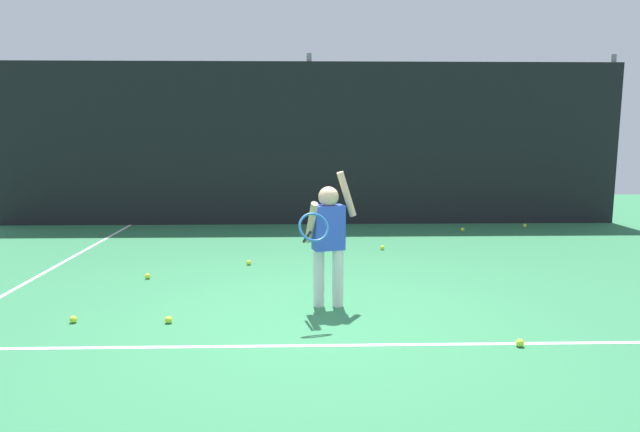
# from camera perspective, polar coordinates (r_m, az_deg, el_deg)

# --- Properties ---
(ground_plane) EXTENTS (20.00, 20.00, 0.00)m
(ground_plane) POSITION_cam_1_polar(r_m,az_deg,el_deg) (5.47, -0.54, -10.07)
(ground_plane) COLOR #2D7247
(court_line_baseline) EXTENTS (9.00, 0.05, 0.00)m
(court_line_baseline) POSITION_cam_1_polar(r_m,az_deg,el_deg) (4.81, -0.39, -12.77)
(court_line_baseline) COLOR white
(court_line_baseline) RESTS_ON ground
(court_line_sideline) EXTENTS (0.05, 9.00, 0.00)m
(court_line_sideline) POSITION_cam_1_polar(r_m,az_deg,el_deg) (7.19, -28.31, -6.53)
(court_line_sideline) COLOR white
(court_line_sideline) RESTS_ON ground
(back_fence_windscreen) EXTENTS (11.44, 0.08, 2.95)m
(back_fence_windscreen) POSITION_cam_1_polar(r_m,az_deg,el_deg) (10.56, -1.06, 7.14)
(back_fence_windscreen) COLOR black
(back_fence_windscreen) RESTS_ON ground
(fence_post_0) EXTENTS (0.09, 0.09, 3.10)m
(fence_post_0) POSITION_cam_1_polar(r_m,az_deg,el_deg) (11.95, -29.05, 6.60)
(fence_post_0) COLOR slate
(fence_post_0) RESTS_ON ground
(fence_post_1) EXTENTS (0.09, 0.09, 3.10)m
(fence_post_1) POSITION_cam_1_polar(r_m,az_deg,el_deg) (10.62, -1.07, 7.56)
(fence_post_1) COLOR slate
(fence_post_1) RESTS_ON ground
(fence_post_2) EXTENTS (0.09, 0.09, 3.10)m
(fence_post_2) POSITION_cam_1_polar(r_m,az_deg,el_deg) (12.03, 26.73, 6.77)
(fence_post_2) COLOR slate
(fence_post_2) RESTS_ON ground
(tennis_player) EXTENTS (0.60, 0.71, 1.35)m
(tennis_player) POSITION_cam_1_polar(r_m,az_deg,el_deg) (5.61, 0.79, -1.93)
(tennis_player) COLOR silver
(tennis_player) RESTS_ON ground
(tennis_ball_0) EXTENTS (0.07, 0.07, 0.07)m
(tennis_ball_0) POSITION_cam_1_polar(r_m,az_deg,el_deg) (10.95, 19.71, -0.91)
(tennis_ball_0) COLOR #CCE033
(tennis_ball_0) RESTS_ON ground
(tennis_ball_1) EXTENTS (0.07, 0.07, 0.07)m
(tennis_ball_1) POSITION_cam_1_polar(r_m,az_deg,el_deg) (7.55, -7.10, -4.61)
(tennis_ball_1) COLOR #CCE033
(tennis_ball_1) RESTS_ON ground
(tennis_ball_2) EXTENTS (0.07, 0.07, 0.07)m
(tennis_ball_2) POSITION_cam_1_polar(r_m,az_deg,el_deg) (8.47, 6.22, -3.14)
(tennis_ball_2) COLOR #CCE033
(tennis_ball_2) RESTS_ON ground
(tennis_ball_3) EXTENTS (0.07, 0.07, 0.07)m
(tennis_ball_3) POSITION_cam_1_polar(r_m,az_deg,el_deg) (7.11, -16.78, -5.75)
(tennis_ball_3) COLOR #CCE033
(tennis_ball_3) RESTS_ON ground
(tennis_ball_4) EXTENTS (0.07, 0.07, 0.07)m
(tennis_ball_4) POSITION_cam_1_polar(r_m,az_deg,el_deg) (10.22, 14.01, -1.32)
(tennis_ball_4) COLOR #CCE033
(tennis_ball_4) RESTS_ON ground
(tennis_ball_5) EXTENTS (0.07, 0.07, 0.07)m
(tennis_ball_5) POSITION_cam_1_polar(r_m,az_deg,el_deg) (5.05, 19.28, -11.83)
(tennis_ball_5) COLOR #CCE033
(tennis_ball_5) RESTS_ON ground
(tennis_ball_6) EXTENTS (0.07, 0.07, 0.07)m
(tennis_ball_6) POSITION_cam_1_polar(r_m,az_deg,el_deg) (5.49, -14.84, -9.95)
(tennis_ball_6) COLOR #CCE033
(tennis_ball_6) RESTS_ON ground
(tennis_ball_7) EXTENTS (0.07, 0.07, 0.07)m
(tennis_ball_7) POSITION_cam_1_polar(r_m,az_deg,el_deg) (5.78, -23.36, -9.42)
(tennis_ball_7) COLOR #CCE033
(tennis_ball_7) RESTS_ON ground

